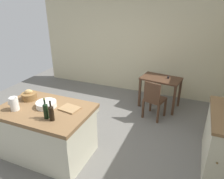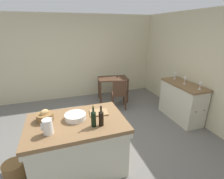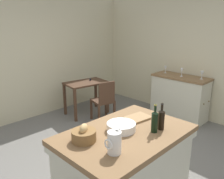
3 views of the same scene
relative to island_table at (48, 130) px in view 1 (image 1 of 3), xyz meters
name	(u,v)px [view 1 (image 1 of 3)]	position (x,y,z in m)	size (l,w,h in m)	color
ground_plane	(88,140)	(0.42, 0.57, -0.48)	(6.76, 6.76, 0.00)	#66635E
wall_back	(132,45)	(0.42, 3.17, 0.82)	(5.32, 0.12, 2.60)	beige
island_table	(48,130)	(0.00, 0.00, 0.00)	(1.47, 0.98, 0.88)	brown
side_cabinet	(224,141)	(2.68, 0.82, -0.01)	(0.52, 1.19, 0.93)	brown
writing_desk	(161,83)	(1.40, 2.42, 0.15)	(0.97, 0.68, 0.80)	#472D1E
wooden_chair	(154,99)	(1.38, 1.82, 0.00)	(0.49, 0.49, 0.88)	#472D1E
pitcher	(14,104)	(-0.39, -0.20, 0.52)	(0.17, 0.13, 0.25)	silver
wash_bowl	(46,104)	(0.00, 0.06, 0.45)	(0.32, 0.32, 0.09)	silver
bread_basket	(29,96)	(-0.44, 0.17, 0.47)	(0.25, 0.25, 0.18)	brown
cutting_board	(70,109)	(0.38, 0.13, 0.42)	(0.29, 0.23, 0.02)	#99754C
wine_bottle_dark	(51,113)	(0.33, -0.23, 0.53)	(0.07, 0.07, 0.31)	black
wine_bottle_amber	(46,110)	(0.22, -0.22, 0.54)	(0.07, 0.07, 0.32)	black
wicker_hamper	(11,131)	(-0.99, 0.08, -0.33)	(0.31, 0.31, 0.29)	brown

